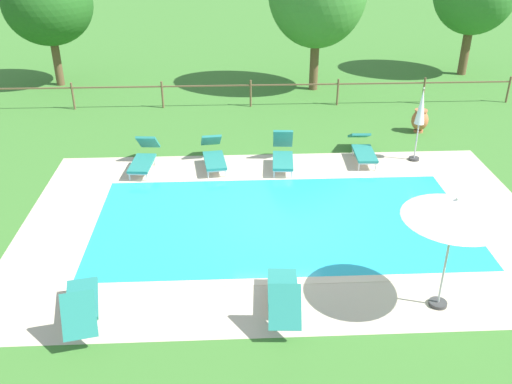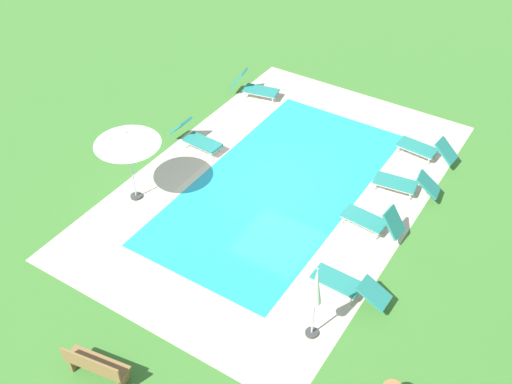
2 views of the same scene
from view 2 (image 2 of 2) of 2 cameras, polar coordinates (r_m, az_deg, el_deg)
name	(u,v)px [view 2 (image 2 of 2)]	position (r m, az deg, el deg)	size (l,w,h in m)	color
ground_plane	(279,186)	(19.10, 2.16, 0.58)	(160.00, 160.00, 0.00)	#3D752D
pool_deck_paving	(279,186)	(19.10, 2.16, 0.59)	(13.00, 8.42, 0.01)	beige
swimming_pool_water	(279,186)	(19.10, 2.16, 0.60)	(9.33, 4.74, 0.01)	#23A8C1
pool_coping_rim	(279,186)	(19.10, 2.16, 0.61)	(9.81, 5.22, 0.01)	beige
sun_lounger_north_near_steps	(373,220)	(17.61, 10.89, -2.60)	(0.75, 1.86, 1.02)	#237A70
sun_lounger_north_mid	(426,149)	(20.79, 15.62, 3.94)	(0.77, 2.00, 0.90)	#237A70
sun_lounger_north_far	(348,284)	(15.84, 8.58, -8.57)	(0.67, 2.09, 0.71)	#237A70
sun_lounger_north_end	(255,87)	(23.32, -0.14, 9.79)	(0.97, 1.92, 1.01)	#237A70
sun_lounger_south_near_corner	(405,183)	(19.14, 13.77, 0.80)	(0.84, 2.04, 0.86)	#237A70
sun_lounger_south_mid	(196,138)	(20.62, -5.63, 5.08)	(0.71, 1.94, 0.95)	#237A70
patio_umbrella_open_foreground	(127,138)	(17.71, -12.02, 4.93)	(1.94, 1.94, 2.44)	#383838
patio_umbrella_closed_row_west	(316,291)	(13.96, 5.62, -9.18)	(0.32, 0.32, 2.33)	#383838
wooden_bench_lawn_side	(96,365)	(14.51, -14.82, -15.42)	(0.68, 1.55, 0.87)	olive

